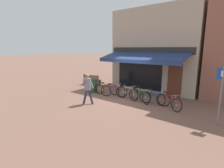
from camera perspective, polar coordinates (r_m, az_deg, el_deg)
name	(u,v)px	position (r m, az deg, el deg)	size (l,w,h in m)	color
ground_plane	(123,99)	(10.79, 3.46, -4.81)	(160.00, 160.00, 0.00)	brown
shop_front	(158,50)	(13.69, 14.80, 10.62)	(6.36, 4.83, 5.82)	tan
bike_rack_rail	(135,92)	(10.58, 7.42, -2.47)	(4.90, 0.04, 0.57)	#47494F
bicycle_orange	(107,89)	(11.63, -1.77, -1.70)	(1.69, 0.76, 0.84)	black
bicycle_purple	(114,91)	(11.04, 0.53, -2.33)	(1.70, 0.73, 0.89)	black
bicycle_silver	(127,93)	(10.65, 5.03, -2.85)	(1.76, 0.54, 0.88)	black
bicycle_green	(140,95)	(10.19, 9.20, -3.71)	(1.68, 0.79, 0.85)	black
bicycle_blue	(154,98)	(9.86, 13.62, -4.42)	(1.76, 0.52, 0.84)	black
bicycle_red	(168,102)	(9.44, 17.90, -5.46)	(1.68, 0.83, 0.84)	black
pedestrian_adult	(88,86)	(9.61, -7.97, -0.57)	(0.56, 0.67, 1.70)	#282D47
litter_bin	(94,85)	(12.34, -5.91, -0.34)	(0.51, 0.51, 1.01)	#23472D
parking_sign	(221,90)	(7.94, 32.11, -1.72)	(0.44, 0.07, 2.38)	slate
park_bench	(92,80)	(14.78, -6.59, 1.46)	(1.64, 0.63, 0.87)	brown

